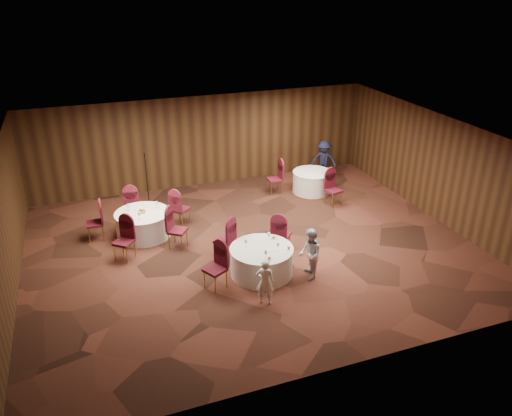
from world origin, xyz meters
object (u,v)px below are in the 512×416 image
object	(u,v)px
table_right	(312,182)
mic_stand	(148,189)
woman_b	(310,254)
man_c	(324,160)
table_left	(143,224)
woman_a	(265,282)
table_main	(262,261)

from	to	relation	value
table_right	mic_stand	bearing A→B (deg)	170.75
woman_b	man_c	size ratio (longest dim) A/B	0.91
woman_b	table_left	bearing A→B (deg)	-122.02
table_right	man_c	world-z (taller)	man_c
mic_stand	table_right	bearing A→B (deg)	-9.25
table_right	mic_stand	xyz separation A→B (m)	(-5.52, 0.90, 0.15)
table_left	woman_b	world-z (taller)	woman_b
mic_stand	man_c	size ratio (longest dim) A/B	1.19
woman_a	table_main	bearing A→B (deg)	-80.21
table_right	woman_b	size ratio (longest dim) A/B	1.00
mic_stand	man_c	bearing A→B (deg)	0.40
table_main	table_left	xyz separation A→B (m)	(-2.50, 3.09, 0.00)
table_main	woman_a	world-z (taller)	woman_a
woman_a	man_c	distance (m)	8.06
table_main	mic_stand	xyz separation A→B (m)	(-2.02, 5.24, 0.15)
table_right	man_c	xyz separation A→B (m)	(0.92, 0.94, 0.36)
mic_stand	table_main	bearing A→B (deg)	-68.97
mic_stand	woman_a	xyz separation A→B (m)	(1.65, -6.44, 0.05)
mic_stand	woman_b	distance (m)	6.57
table_left	woman_a	size ratio (longest dim) A/B	1.36
mic_stand	woman_b	size ratio (longest dim) A/B	1.31
table_right	woman_a	xyz separation A→B (m)	(-3.87, -5.54, 0.20)
table_main	table_left	size ratio (longest dim) A/B	1.02
woman_a	woman_b	world-z (taller)	woman_b
mic_stand	woman_a	distance (m)	6.65
woman_b	woman_a	bearing A→B (deg)	-52.23
woman_a	woman_b	distance (m)	1.56
mic_stand	woman_a	world-z (taller)	mic_stand
man_c	table_right	bearing A→B (deg)	-102.46
table_main	man_c	distance (m)	6.90
table_main	mic_stand	size ratio (longest dim) A/B	0.91
table_main	mic_stand	distance (m)	5.62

